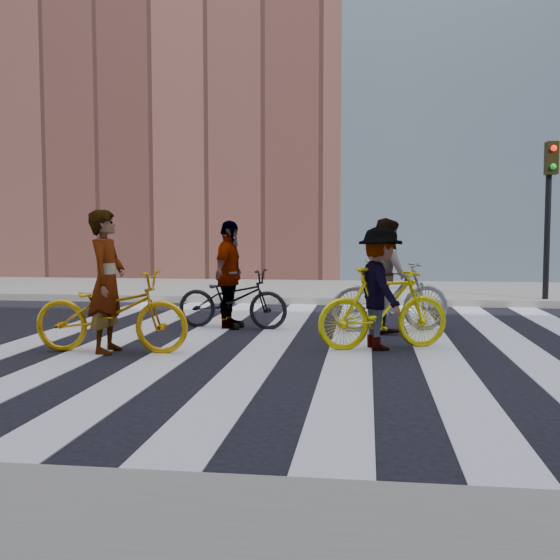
% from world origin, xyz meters
% --- Properties ---
extents(ground, '(100.00, 100.00, 0.00)m').
position_xyz_m(ground, '(0.00, 0.00, 0.00)').
color(ground, black).
rests_on(ground, ground).
extents(sidewalk_far, '(100.00, 5.00, 0.15)m').
position_xyz_m(sidewalk_far, '(0.00, 7.50, 0.07)').
color(sidewalk_far, gray).
rests_on(sidewalk_far, ground).
extents(zebra_crosswalk, '(8.25, 10.00, 0.01)m').
position_xyz_m(zebra_crosswalk, '(0.00, 0.00, 0.01)').
color(zebra_crosswalk, silver).
rests_on(zebra_crosswalk, ground).
extents(building_brick_far_left, '(16.00, 10.00, 18.00)m').
position_xyz_m(building_brick_far_left, '(-8.00, 15.00, 9.00)').
color(building_brick_far_left, brown).
rests_on(building_brick_far_left, ground).
extents(traffic_signal, '(0.22, 0.42, 3.33)m').
position_xyz_m(traffic_signal, '(4.40, 5.32, 2.28)').
color(traffic_signal, black).
rests_on(traffic_signal, ground).
extents(bike_yellow_left, '(2.00, 0.73, 1.05)m').
position_xyz_m(bike_yellow_left, '(-2.45, -0.72, 0.52)').
color(bike_yellow_left, '#DC9D0C').
rests_on(bike_yellow_left, ground).
extents(bike_silver_mid, '(1.93, 1.00, 1.11)m').
position_xyz_m(bike_silver_mid, '(1.11, 1.53, 0.56)').
color(bike_silver_mid, '#9A9BA3').
rests_on(bike_silver_mid, ground).
extents(bike_yellow_right, '(1.85, 1.10, 1.07)m').
position_xyz_m(bike_yellow_right, '(0.98, -0.02, 0.54)').
color(bike_yellow_right, yellow).
rests_on(bike_yellow_right, ground).
extents(bike_dark_rear, '(1.86, 0.83, 0.94)m').
position_xyz_m(bike_dark_rear, '(-1.36, 1.52, 0.47)').
color(bike_dark_rear, black).
rests_on(bike_dark_rear, ground).
extents(rider_left, '(0.45, 0.67, 1.81)m').
position_xyz_m(rider_left, '(-2.50, -0.72, 0.90)').
color(rider_left, slate).
rests_on(rider_left, ground).
extents(rider_mid, '(0.86, 0.99, 1.74)m').
position_xyz_m(rider_mid, '(1.06, 1.53, 0.87)').
color(rider_mid, slate).
rests_on(rider_mid, ground).
extents(rider_right, '(0.92, 1.18, 1.60)m').
position_xyz_m(rider_right, '(0.93, -0.02, 0.80)').
color(rider_right, slate).
rests_on(rider_right, ground).
extents(rider_rear, '(0.53, 1.04, 1.71)m').
position_xyz_m(rider_rear, '(-1.41, 1.52, 0.85)').
color(rider_rear, slate).
rests_on(rider_rear, ground).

